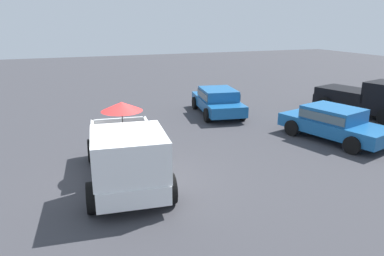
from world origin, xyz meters
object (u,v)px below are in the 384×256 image
Objects in this scene: pickup_truck_main at (126,155)px; pickup_truck_red at (369,99)px; parked_sedan_far at (218,100)px; parked_sedan_near at (334,122)px.

pickup_truck_main is 13.46m from pickup_truck_red.
parked_sedan_near is at bearing -145.23° from parked_sedan_far.
parked_sedan_near is 5.99m from parked_sedan_far.
pickup_truck_red is 5.00m from parked_sedan_near.
pickup_truck_main is 1.02× the size of pickup_truck_red.
pickup_truck_red is 1.13× the size of parked_sedan_far.
pickup_truck_red is at bearing 104.40° from parked_sedan_near.
pickup_truck_red is 1.11× the size of parked_sedan_near.
pickup_truck_main is 1.13× the size of parked_sedan_near.
parked_sedan_near is (-1.32, 8.57, -0.23)m from pickup_truck_main.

